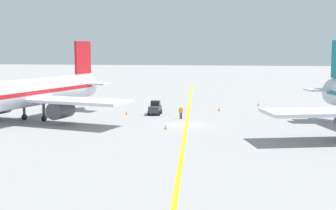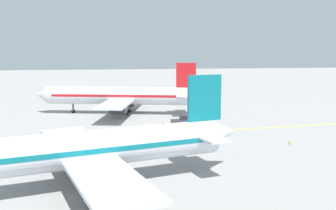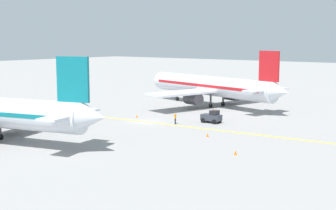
# 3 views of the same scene
# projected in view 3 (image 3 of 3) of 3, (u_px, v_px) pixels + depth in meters

# --- Properties ---
(ground_plane) EXTENTS (400.00, 400.00, 0.00)m
(ground_plane) POSITION_uv_depth(u_px,v_px,m) (145.00, 122.00, 71.07)
(ground_plane) COLOR gray
(apron_yellow_centreline) EXTENTS (11.17, 119.55, 0.01)m
(apron_yellow_centreline) POSITION_uv_depth(u_px,v_px,m) (145.00, 122.00, 71.07)
(apron_yellow_centreline) COLOR yellow
(apron_yellow_centreline) RESTS_ON ground
(airplane_adjacent_stand) EXTENTS (28.43, 35.15, 10.60)m
(airplane_adjacent_stand) POSITION_uv_depth(u_px,v_px,m) (211.00, 86.00, 87.55)
(airplane_adjacent_stand) COLOR silver
(airplane_adjacent_stand) RESTS_ON ground
(baggage_tug_dark) EXTENTS (1.80, 3.03, 2.11)m
(baggage_tug_dark) POSITION_uv_depth(u_px,v_px,m) (212.00, 117.00, 70.18)
(baggage_tug_dark) COLOR #333842
(baggage_tug_dark) RESTS_ON ground
(ground_crew_worker) EXTENTS (0.54, 0.34, 1.68)m
(ground_crew_worker) POSITION_uv_depth(u_px,v_px,m) (175.00, 118.00, 69.08)
(ground_crew_worker) COLOR #23232D
(ground_crew_worker) RESTS_ON ground
(traffic_cone_near_nose) EXTENTS (0.32, 0.32, 0.55)m
(traffic_cone_near_nose) POSITION_uv_depth(u_px,v_px,m) (208.00, 135.00, 60.11)
(traffic_cone_near_nose) COLOR orange
(traffic_cone_near_nose) RESTS_ON ground
(traffic_cone_mid_apron) EXTENTS (0.32, 0.32, 0.55)m
(traffic_cone_mid_apron) POSITION_uv_depth(u_px,v_px,m) (236.00, 153.00, 50.65)
(traffic_cone_mid_apron) COLOR orange
(traffic_cone_mid_apron) RESTS_ON ground
(traffic_cone_by_wingtip) EXTENTS (0.32, 0.32, 0.55)m
(traffic_cone_by_wingtip) POSITION_uv_depth(u_px,v_px,m) (137.00, 116.00, 74.81)
(traffic_cone_by_wingtip) COLOR orange
(traffic_cone_by_wingtip) RESTS_ON ground
(traffic_cone_far_edge) EXTENTS (0.32, 0.32, 0.55)m
(traffic_cone_far_edge) POSITION_uv_depth(u_px,v_px,m) (221.00, 117.00, 73.92)
(traffic_cone_far_edge) COLOR orange
(traffic_cone_far_edge) RESTS_ON ground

